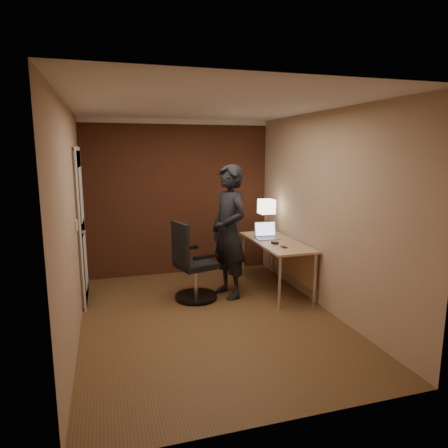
{
  "coord_description": "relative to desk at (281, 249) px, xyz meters",
  "views": [
    {
      "loc": [
        -1.14,
        -4.44,
        2.01
      ],
      "look_at": [
        0.35,
        0.55,
        1.05
      ],
      "focal_mm": 32.0,
      "sensor_mm": 36.0,
      "label": 1
    }
  ],
  "objects": [
    {
      "name": "room",
      "position": [
        -1.53,
        0.84,
        0.77
      ],
      "size": [
        4.0,
        4.0,
        4.0
      ],
      "color": "brown",
      "rests_on": "ground"
    },
    {
      "name": "desk",
      "position": [
        0.0,
        0.0,
        0.0
      ],
      "size": [
        0.6,
        1.5,
        0.73
      ],
      "color": "tan",
      "rests_on": "ground"
    },
    {
      "name": "desk_lamp",
      "position": [
        -0.0,
        0.55,
        0.55
      ],
      "size": [
        0.22,
        0.22,
        0.54
      ],
      "color": "silver",
      "rests_on": "desk"
    },
    {
      "name": "laptop",
      "position": [
        -0.13,
        0.24,
        0.19
      ],
      "size": [
        0.35,
        0.28,
        0.23
      ],
      "color": "silver",
      "rests_on": "desk"
    },
    {
      "name": "mouse",
      "position": [
        -0.17,
        -0.16,
        0.14
      ],
      "size": [
        0.08,
        0.11,
        0.03
      ],
      "primitive_type": "cube",
      "rotation": [
        0.0,
        0.0,
        0.24
      ],
      "color": "black",
      "rests_on": "desk"
    },
    {
      "name": "phone",
      "position": [
        -0.13,
        -0.39,
        0.13
      ],
      "size": [
        0.06,
        0.12,
        0.01
      ],
      "primitive_type": "cube",
      "rotation": [
        0.0,
        0.0,
        -0.04
      ],
      "color": "black",
      "rests_on": "desk"
    },
    {
      "name": "office_chair",
      "position": [
        -1.33,
        -0.06,
        -0.13
      ],
      "size": [
        0.6,
        0.66,
        1.06
      ],
      "color": "black",
      "rests_on": "ground"
    },
    {
      "name": "person",
      "position": [
        -0.8,
        -0.04,
        0.31
      ],
      "size": [
        0.61,
        0.76,
        1.83
      ],
      "primitive_type": "imported",
      "rotation": [
        0.0,
        0.0,
        -1.29
      ],
      "color": "black",
      "rests_on": "ground"
    }
  ]
}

